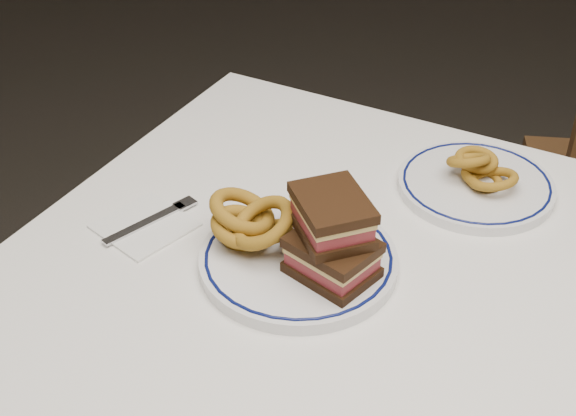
% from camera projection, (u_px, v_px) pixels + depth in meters
% --- Properties ---
extents(dining_table, '(1.27, 0.87, 0.75)m').
position_uv_depth(dining_table, '(462.00, 367.00, 1.09)').
color(dining_table, white).
rests_on(dining_table, floor).
extents(main_plate, '(0.27, 0.27, 0.02)m').
position_uv_depth(main_plate, '(298.00, 260.00, 1.09)').
color(main_plate, white).
rests_on(main_plate, dining_table).
extents(reuben_sandwich, '(0.14, 0.14, 0.11)m').
position_uv_depth(reuben_sandwich, '(332.00, 237.00, 1.03)').
color(reuben_sandwich, black).
rests_on(reuben_sandwich, main_plate).
extents(onion_rings_main, '(0.15, 0.11, 0.10)m').
position_uv_depth(onion_rings_main, '(250.00, 223.00, 1.09)').
color(onion_rings_main, brown).
rests_on(onion_rings_main, main_plate).
extents(ketchup_ramekin, '(0.06, 0.06, 0.03)m').
position_uv_depth(ketchup_ramekin, '(306.00, 215.00, 1.13)').
color(ketchup_ramekin, silver).
rests_on(ketchup_ramekin, main_plate).
extents(far_plate, '(0.24, 0.24, 0.02)m').
position_uv_depth(far_plate, '(476.00, 185.00, 1.24)').
color(far_plate, white).
rests_on(far_plate, dining_table).
extents(onion_rings_far, '(0.12, 0.10, 0.07)m').
position_uv_depth(onion_rings_far, '(481.00, 170.00, 1.22)').
color(onion_rings_far, brown).
rests_on(onion_rings_far, far_plate).
extents(napkin_fork, '(0.15, 0.16, 0.01)m').
position_uv_depth(napkin_fork, '(146.00, 224.00, 1.17)').
color(napkin_fork, white).
rests_on(napkin_fork, dining_table).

